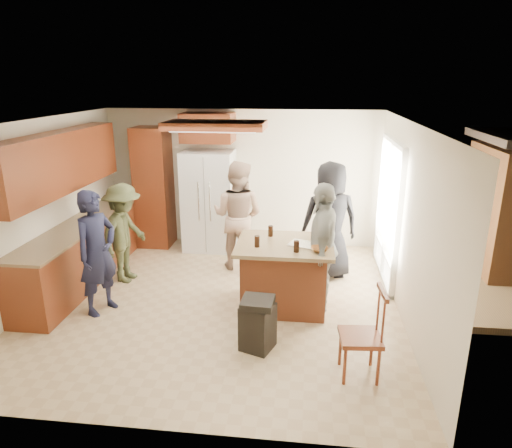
# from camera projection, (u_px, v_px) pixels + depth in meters

# --- Properties ---
(room_shell) EXTENTS (8.00, 5.20, 5.00)m
(room_shell) POSITION_uv_depth(u_px,v_px,m) (506.00, 220.00, 7.27)
(room_shell) COLOR tan
(room_shell) RESTS_ON ground
(person_front_left) EXTENTS (0.66, 0.74, 1.68)m
(person_front_left) POSITION_uv_depth(u_px,v_px,m) (97.00, 253.00, 5.97)
(person_front_left) COLOR black
(person_front_left) RESTS_ON ground
(person_behind_left) EXTENTS (0.97, 0.72, 1.79)m
(person_behind_left) POSITION_uv_depth(u_px,v_px,m) (238.00, 216.00, 7.39)
(person_behind_left) COLOR tan
(person_behind_left) RESTS_ON ground
(person_behind_right) EXTENTS (1.02, 0.79, 1.84)m
(person_behind_right) POSITION_uv_depth(u_px,v_px,m) (330.00, 221.00, 7.03)
(person_behind_right) COLOR black
(person_behind_right) RESTS_ON ground
(person_side_right) EXTENTS (0.60, 1.06, 1.75)m
(person_side_right) POSITION_uv_depth(u_px,v_px,m) (322.00, 247.00, 6.08)
(person_side_right) COLOR gray
(person_side_right) RESTS_ON ground
(person_counter) EXTENTS (0.62, 1.06, 1.54)m
(person_counter) POSITION_uv_depth(u_px,v_px,m) (124.00, 233.00, 6.94)
(person_counter) COLOR #373C23
(person_counter) RESTS_ON ground
(left_cabinetry) EXTENTS (0.64, 3.00, 2.30)m
(left_cabinetry) POSITION_uv_depth(u_px,v_px,m) (73.00, 223.00, 6.80)
(left_cabinetry) COLOR maroon
(left_cabinetry) RESTS_ON ground
(back_wall_units) EXTENTS (1.80, 0.60, 2.45)m
(back_wall_units) POSITION_uv_depth(u_px,v_px,m) (167.00, 173.00, 8.27)
(back_wall_units) COLOR maroon
(back_wall_units) RESTS_ON ground
(refrigerator) EXTENTS (0.90, 0.76, 1.80)m
(refrigerator) POSITION_uv_depth(u_px,v_px,m) (209.00, 201.00, 8.26)
(refrigerator) COLOR white
(refrigerator) RESTS_ON ground
(kitchen_island) EXTENTS (1.28, 1.03, 0.93)m
(kitchen_island) POSITION_uv_depth(u_px,v_px,m) (284.00, 275.00, 6.20)
(kitchen_island) COLOR #A54D2A
(kitchen_island) RESTS_ON ground
(island_items) EXTENTS (0.95, 0.66, 0.15)m
(island_items) POSITION_uv_depth(u_px,v_px,m) (302.00, 243.00, 5.93)
(island_items) COLOR silver
(island_items) RESTS_ON kitchen_island
(trash_bin) EXTENTS (0.44, 0.44, 0.63)m
(trash_bin) POSITION_uv_depth(u_px,v_px,m) (258.00, 324.00, 5.26)
(trash_bin) COLOR black
(trash_bin) RESTS_ON ground
(spindle_chair) EXTENTS (0.45, 0.45, 0.99)m
(spindle_chair) POSITION_uv_depth(u_px,v_px,m) (362.00, 337.00, 4.74)
(spindle_chair) COLOR maroon
(spindle_chair) RESTS_ON ground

